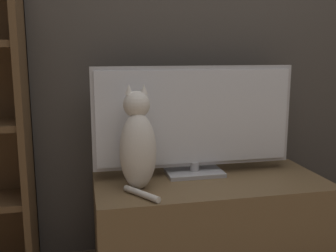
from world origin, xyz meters
The scene contains 4 objects.
wall_back centered at (0.00, 1.22, 1.30)m, with size 4.80×0.05×2.60m.
tv_stand centered at (0.00, 0.92, 0.23)m, with size 1.12×0.53×0.45m.
tv centered at (-0.05, 1.01, 0.74)m, with size 1.01×0.17×0.55m.
cat centered at (-0.36, 0.87, 0.66)m, with size 0.17×0.29×0.47m.
Camera 1 is at (-0.60, -0.83, 1.07)m, focal length 42.00 mm.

